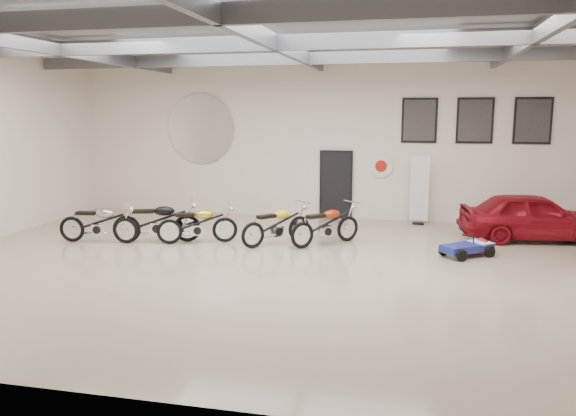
% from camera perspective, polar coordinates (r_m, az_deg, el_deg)
% --- Properties ---
extents(floor, '(16.00, 12.00, 0.01)m').
position_cam_1_polar(floor, '(12.41, -1.21, -5.93)').
color(floor, tan).
rests_on(floor, ground).
extents(ceiling, '(16.00, 12.00, 0.01)m').
position_cam_1_polar(ceiling, '(12.06, -1.30, 17.60)').
color(ceiling, slate).
rests_on(ceiling, back_wall).
extents(back_wall, '(16.00, 0.02, 5.00)m').
position_cam_1_polar(back_wall, '(17.85, 3.38, 6.98)').
color(back_wall, '#F1E1CF').
rests_on(back_wall, floor).
extents(ceiling_beams, '(15.80, 11.80, 0.32)m').
position_cam_1_polar(ceiling_beams, '(12.03, -1.30, 16.42)').
color(ceiling_beams, '#55565C').
rests_on(ceiling_beams, ceiling).
extents(door, '(0.92, 0.08, 2.10)m').
position_cam_1_polar(door, '(17.86, 4.90, 2.29)').
color(door, black).
rests_on(door, back_wall).
extents(logo_plaque, '(2.30, 0.06, 1.16)m').
position_cam_1_polar(logo_plaque, '(18.85, -8.84, 7.94)').
color(logo_plaque, silver).
rests_on(logo_plaque, back_wall).
extents(poster_left, '(1.05, 0.08, 1.35)m').
position_cam_1_polar(poster_left, '(17.56, 13.20, 8.66)').
color(poster_left, black).
rests_on(poster_left, back_wall).
extents(poster_mid, '(1.05, 0.08, 1.35)m').
position_cam_1_polar(poster_mid, '(17.65, 18.45, 8.43)').
color(poster_mid, black).
rests_on(poster_mid, back_wall).
extents(poster_right, '(1.05, 0.08, 1.35)m').
position_cam_1_polar(poster_right, '(17.88, 23.61, 8.13)').
color(poster_right, black).
rests_on(poster_right, back_wall).
extents(oil_sign, '(0.72, 0.10, 0.72)m').
position_cam_1_polar(oil_sign, '(17.65, 9.44, 4.23)').
color(oil_sign, white).
rests_on(oil_sign, back_wall).
extents(banner_stand, '(0.55, 0.24, 2.01)m').
position_cam_1_polar(banner_stand, '(17.26, 13.21, 1.66)').
color(banner_stand, white).
rests_on(banner_stand, floor).
extents(motorcycle_silver, '(2.13, 0.86, 1.08)m').
position_cam_1_polar(motorcycle_silver, '(15.30, -18.72, -1.37)').
color(motorcycle_silver, silver).
rests_on(motorcycle_silver, floor).
extents(motorcycle_black, '(2.32, 1.31, 1.15)m').
position_cam_1_polar(motorcycle_black, '(14.91, -13.19, -1.25)').
color(motorcycle_black, silver).
rests_on(motorcycle_black, floor).
extents(motorcycle_gold, '(2.10, 1.33, 1.05)m').
position_cam_1_polar(motorcycle_gold, '(14.62, -9.21, -1.54)').
color(motorcycle_gold, silver).
rests_on(motorcycle_gold, floor).
extents(motorcycle_yellow, '(1.84, 1.94, 1.06)m').
position_cam_1_polar(motorcycle_yellow, '(14.30, -1.17, -1.64)').
color(motorcycle_yellow, silver).
rests_on(motorcycle_yellow, floor).
extents(motorcycle_red, '(1.90, 1.93, 1.07)m').
position_cam_1_polar(motorcycle_red, '(14.29, 3.84, -1.64)').
color(motorcycle_red, silver).
rests_on(motorcycle_red, floor).
extents(go_kart, '(1.62, 1.48, 0.55)m').
position_cam_1_polar(go_kart, '(13.91, 18.12, -3.53)').
color(go_kart, navy).
rests_on(go_kart, floor).
extents(vintage_car, '(2.04, 3.92, 1.28)m').
position_cam_1_polar(vintage_car, '(16.10, 23.64, -0.79)').
color(vintage_car, maroon).
rests_on(vintage_car, floor).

